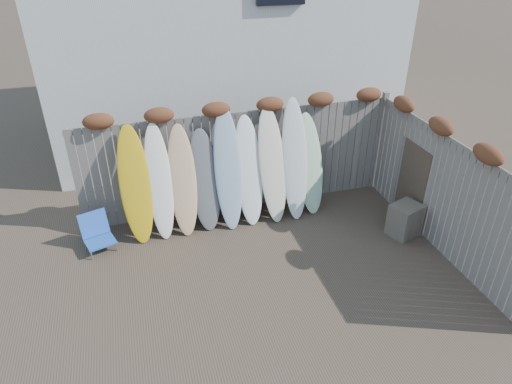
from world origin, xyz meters
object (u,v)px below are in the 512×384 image
object	(u,v)px
surfboard_0	(135,185)
wooden_crate	(405,220)
beach_chair	(97,233)
lattice_panel	(410,181)

from	to	relation	value
surfboard_0	wooden_crate	bearing A→B (deg)	-16.16
wooden_crate	surfboard_0	bearing A→B (deg)	163.87
beach_chair	wooden_crate	size ratio (longest dim) A/B	1.06
wooden_crate	surfboard_0	xyz separation A→B (m)	(-4.61, 1.33, 0.72)
beach_chair	lattice_panel	size ratio (longest dim) A/B	0.42
surfboard_0	lattice_panel	bearing A→B (deg)	-9.10
wooden_crate	surfboard_0	size ratio (longest dim) A/B	0.29
lattice_panel	surfboard_0	xyz separation A→B (m)	(-4.96, 0.79, 0.25)
beach_chair	lattice_panel	distance (m)	5.77
beach_chair	lattice_panel	bearing A→B (deg)	-6.01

